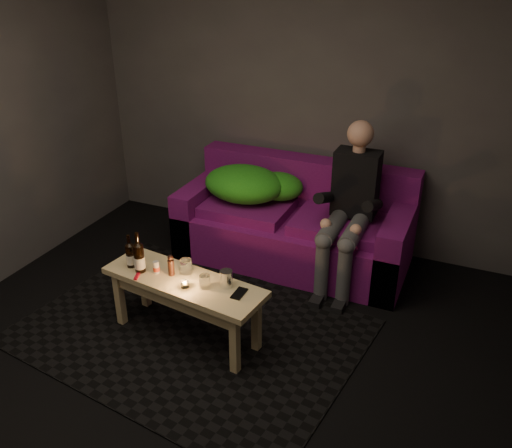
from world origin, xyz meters
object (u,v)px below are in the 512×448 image
Objects in this scene: beer_bottle_a at (130,255)px; person at (350,204)px; sofa at (295,226)px; coffee_table at (184,290)px; beer_bottle_b at (139,257)px; steel_cup at (226,279)px.

person is at bearing 44.40° from beer_bottle_a.
sofa is 0.64m from person.
person is at bearing 56.10° from coffee_table.
beer_bottle_b is (0.09, -0.03, 0.02)m from beer_bottle_a.
beer_bottle_b is (-0.64, -1.39, 0.28)m from sofa.
sofa reaches higher than beer_bottle_a.
steel_cup is (0.30, 0.04, 0.14)m from coffee_table.
sofa is 6.57× the size of beer_bottle_b.
beer_bottle_a is (-0.42, 0.00, 0.18)m from coffee_table.
steel_cup is at bearing 6.26° from beer_bottle_b.
beer_bottle_b reaches higher than beer_bottle_a.
person is 4.39× the size of beer_bottle_b.
steel_cup reaches higher than coffee_table.
coffee_table is 4.03× the size of beer_bottle_b.
steel_cup is at bearing 7.91° from coffee_table.
person is 11.25× the size of steel_cup.
beer_bottle_b is at bearing -114.65° from sofa.
steel_cup is at bearing 3.25° from beer_bottle_a.
beer_bottle_a is (-0.73, -1.37, 0.26)m from sofa.
beer_bottle_a is 0.10m from beer_bottle_b.
sofa is 7.94× the size of beer_bottle_a.
coffee_table is (-0.31, -1.37, 0.09)m from sofa.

